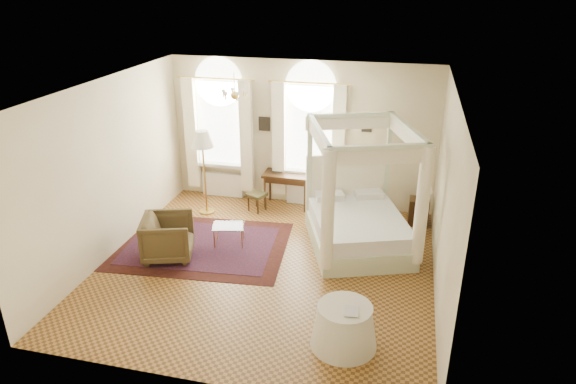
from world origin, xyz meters
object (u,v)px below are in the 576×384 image
object	(u,v)px
canopy_bed	(359,221)
writing_desk	(287,178)
coffee_table	(229,227)
side_table	(344,326)
nightstand	(419,212)
stool	(257,196)
floor_lamp	(202,143)
armchair	(168,237)

from	to	relation	value
canopy_bed	writing_desk	bearing A→B (deg)	139.44
coffee_table	side_table	size ratio (longest dim) A/B	0.72
writing_desk	nightstand	bearing A→B (deg)	-5.01
stool	coffee_table	world-z (taller)	coffee_table
nightstand	coffee_table	size ratio (longest dim) A/B	0.84
writing_desk	floor_lamp	size ratio (longest dim) A/B	0.56
nightstand	side_table	size ratio (longest dim) A/B	0.61
nightstand	writing_desk	bearing A→B (deg)	174.99
canopy_bed	side_table	world-z (taller)	canopy_bed
canopy_bed	coffee_table	world-z (taller)	canopy_bed
floor_lamp	stool	bearing A→B (deg)	17.79
floor_lamp	side_table	bearing A→B (deg)	-46.04
coffee_table	canopy_bed	bearing A→B (deg)	11.79
nightstand	floor_lamp	distance (m)	4.86
writing_desk	coffee_table	xyz separation A→B (m)	(-0.68, -2.07, -0.30)
armchair	side_table	world-z (taller)	armchair
canopy_bed	stool	size ratio (longest dim) A/B	5.61
writing_desk	armchair	size ratio (longest dim) A/B	1.17
stool	coffee_table	xyz separation A→B (m)	(-0.08, -1.66, 0.03)
canopy_bed	armchair	world-z (taller)	canopy_bed
canopy_bed	coffee_table	size ratio (longest dim) A/B	3.86
armchair	floor_lamp	distance (m)	2.36
armchair	coffee_table	distance (m)	1.19
canopy_bed	nightstand	size ratio (longest dim) A/B	4.59
canopy_bed	side_table	size ratio (longest dim) A/B	2.79
stool	coffee_table	size ratio (longest dim) A/B	0.69
writing_desk	canopy_bed	bearing A→B (deg)	-40.56
nightstand	stool	world-z (taller)	nightstand
nightstand	coffee_table	distance (m)	4.06
canopy_bed	floor_lamp	bearing A→B (deg)	167.18
writing_desk	coffee_table	world-z (taller)	writing_desk
canopy_bed	coffee_table	distance (m)	2.55
nightstand	armchair	size ratio (longest dim) A/B	0.64
writing_desk	armchair	xyz separation A→B (m)	(-1.63, -2.78, -0.27)
armchair	side_table	bearing A→B (deg)	-133.67
writing_desk	side_table	bearing A→B (deg)	-66.75
floor_lamp	side_table	size ratio (longest dim) A/B	1.96
nightstand	side_table	xyz separation A→B (m)	(-1.02, -4.25, 0.03)
nightstand	canopy_bed	bearing A→B (deg)	-131.70
nightstand	writing_desk	xyz separation A→B (m)	(-2.96, 0.26, 0.39)
writing_desk	floor_lamp	world-z (taller)	floor_lamp
coffee_table	nightstand	bearing A→B (deg)	26.44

